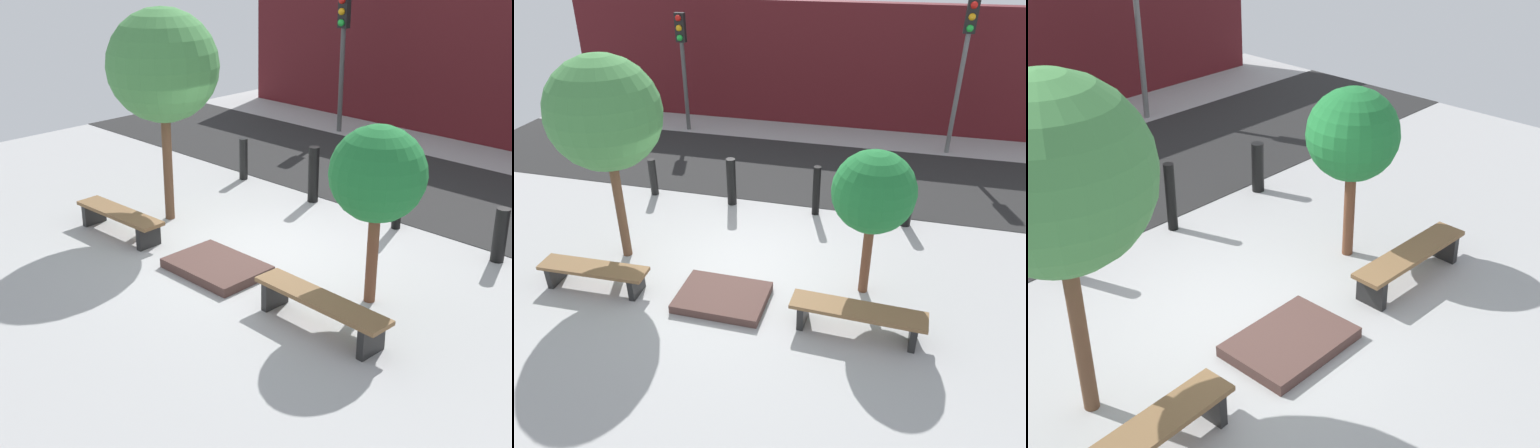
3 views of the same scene
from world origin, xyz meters
The scene contains 10 objects.
ground_plane centered at (0.00, 0.00, 0.00)m, with size 18.00×18.00×0.00m, color #A2A2A2.
road_strip centered at (0.00, 4.54, 0.01)m, with size 18.00×3.85×0.01m, color #252525.
bench_left centered at (-2.18, -1.14, 0.31)m, with size 1.86×0.49×0.42m.
bench_right centered at (2.18, -1.14, 0.33)m, with size 2.01×0.49×0.45m.
planter_bed centered at (0.00, -0.94, 0.07)m, with size 1.44×1.03×0.14m, color #4F3631.
tree_behind_left_bench centered at (-2.18, -0.08, 2.69)m, with size 1.88×1.88×3.64m.
tree_behind_right_bench centered at (2.18, -0.08, 1.83)m, with size 1.28×1.28×2.49m.
bollard_left centered at (-0.94, 2.37, 0.53)m, with size 0.20×0.20×1.07m, color black.
bollard_center centered at (0.94, 2.37, 0.55)m, with size 0.16×0.16×1.09m, color black.
bollard_right centered at (2.82, 2.37, 0.43)m, with size 0.21×0.21×0.87m, color black.
Camera 3 is at (-5.03, -5.48, 5.29)m, focal length 50.00 mm.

